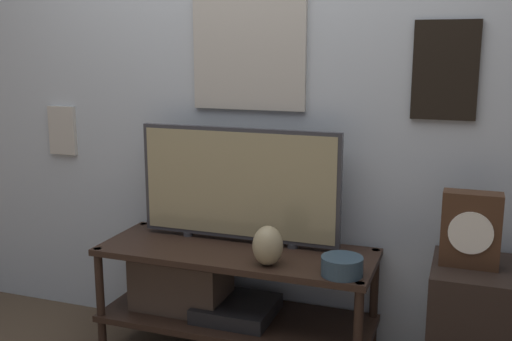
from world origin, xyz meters
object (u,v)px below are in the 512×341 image
Objects in this scene: television at (238,184)px; mantel_clock at (471,229)px; vase_wide_bowl at (342,266)px; vase_urn_stoneware at (268,246)px.

mantel_clock is (1.05, -0.09, -0.09)m from television.
vase_wide_bowl is 0.56× the size of mantel_clock.
mantel_clock is at bearing 19.33° from vase_wide_bowl.
vase_urn_stoneware is 1.00× the size of vase_wide_bowl.
television is at bearing 175.31° from mantel_clock.
television reaches higher than vase_urn_stoneware.
television is 0.67m from vase_wide_bowl.
television is at bearing 133.02° from vase_urn_stoneware.
vase_wide_bowl is (0.56, -0.26, -0.25)m from television.
vase_urn_stoneware is at bearing -46.98° from television.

